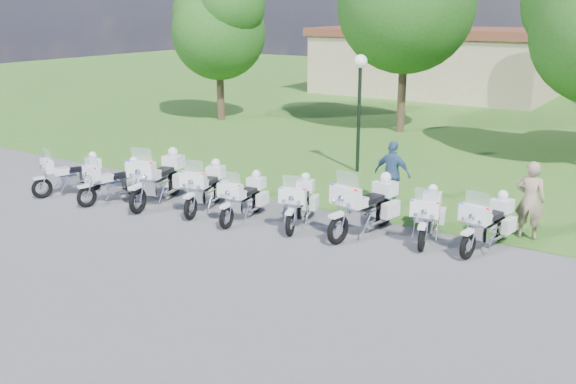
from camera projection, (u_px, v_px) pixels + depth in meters
The scene contains 16 objects.
ground at pixel (245, 238), 15.48m from camera, with size 100.00×100.00×0.00m, color #4E4E53.
grass_lawn at pixel (525, 103), 37.17m from camera, with size 100.00×48.00×0.01m, color #376B21.
motorcycle_0 at pixel (72, 174), 19.08m from camera, with size 1.18×2.05×1.44m.
motorcycle_1 at pixel (114, 180), 18.35m from camera, with size 0.96×2.13×1.45m.
motorcycle_2 at pixel (159, 177), 18.14m from camera, with size 1.21×2.59×1.76m.
motorcycle_3 at pixel (205, 186), 17.56m from camera, with size 1.15×2.25×1.55m.
motorcycle_4 at pixel (244, 197), 16.76m from camera, with size 0.86×2.13×1.43m.
motorcycle_5 at pixel (299, 201), 16.33m from camera, with size 1.15×2.11×1.47m.
motorcycle_6 at pixel (366, 205), 15.66m from camera, with size 1.12×2.53×1.71m.
motorcycle_7 at pixel (428, 215), 15.30m from camera, with size 1.02×2.12×1.45m.
motorcycle_8 at pixel (488, 222), 14.71m from camera, with size 0.95×2.25×1.51m.
lamp_post at pixel (360, 84), 20.93m from camera, with size 0.44×0.44×3.90m.
tree_0 at pixel (218, 23), 30.47m from camera, with size 5.23×4.47×6.98m.
building_west at pixel (435, 61), 40.56m from camera, with size 14.56×8.32×4.10m.
bystander_a at pixel (530, 200), 15.27m from camera, with size 0.69×0.45×1.90m, color gray.
bystander_c at pixel (392, 174), 17.75m from camera, with size 1.08×0.45×1.85m, color #395F8A.
Camera 1 is at (8.84, -11.61, 5.39)m, focal length 40.00 mm.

